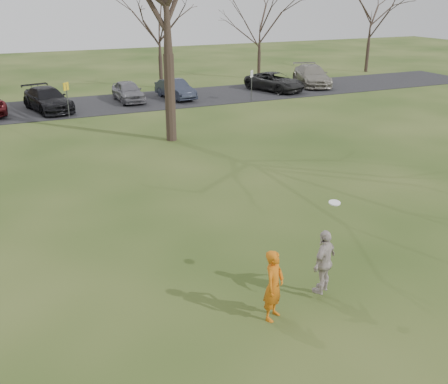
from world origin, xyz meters
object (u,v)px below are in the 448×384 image
Objects in this scene: car_4 at (128,91)px; car_6 at (275,82)px; car_5 at (175,89)px; car_7 at (312,75)px; player_defender at (274,285)px; car_3 at (48,99)px; catching_play at (324,261)px.

car_4 is 10.97m from car_6.
car_5 is 11.56m from car_7.
car_5 is at bearing 39.69° from player_defender.
car_7 reaches higher than car_6.
car_3 is (-2.29, 24.52, -0.11)m from player_defender.
car_3 is at bearing 174.07° from car_5.
player_defender is 25.73m from car_5.
player_defender reaches higher than car_5.
car_5 is 0.82× the size of car_6.
car_3 is at bearing 58.94° from player_defender.
car_7 is at bearing 18.97° from player_defender.
car_7 reaches higher than car_4.
catching_play is (-16.22, -25.40, 0.16)m from car_7.
catching_play reaches higher than car_4.
car_6 is at bearing -149.47° from car_7.
player_defender is 28.44m from car_6.
catching_play is (1.51, 0.27, 0.12)m from player_defender.
catching_play is (3.80, -24.25, 0.23)m from car_3.
player_defender reaches higher than car_3.
car_7 is at bearing -5.58° from car_5.
car_4 is 0.74× the size of car_7.
car_6 is at bearing 63.16° from catching_play.
player_defender reaches higher than car_4.
car_3 is 24.55m from catching_play.
catching_play reaches higher than car_5.
car_4 reaches higher than car_5.
car_3 reaches higher than car_5.
car_5 is at bearing -158.83° from car_7.
car_4 is 3.24m from car_5.
car_3 reaches higher than car_6.
car_3 is 20.05m from car_7.
catching_play is at bearing -94.87° from car_3.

